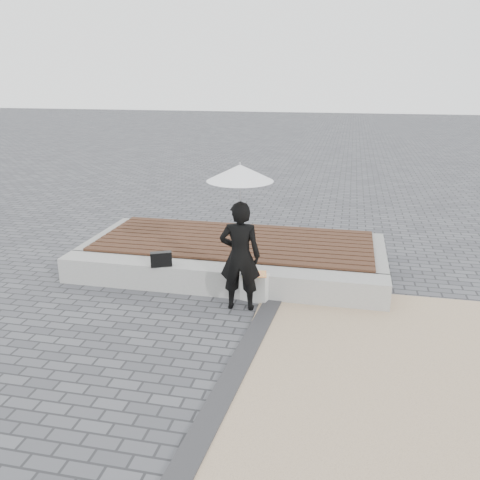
# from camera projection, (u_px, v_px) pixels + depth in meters

# --- Properties ---
(ground) EXTENTS (80.00, 80.00, 0.00)m
(ground) POSITION_uv_depth(u_px,v_px,m) (184.00, 343.00, 6.18)
(ground) COLOR #545459
(ground) RESTS_ON ground
(terrazzo_zone) EXTENTS (5.00, 5.00, 0.02)m
(terrazzo_zone) POSITION_uv_depth(u_px,v_px,m) (474.00, 401.00, 5.07)
(terrazzo_zone) COLOR tan
(terrazzo_zone) RESTS_ON ground
(edging_band) EXTENTS (0.61, 5.20, 0.04)m
(edging_band) POSITION_uv_depth(u_px,v_px,m) (235.00, 372.00, 5.56)
(edging_band) COLOR #333336
(edging_band) RESTS_ON ground
(seating_ledge) EXTENTS (5.00, 0.45, 0.40)m
(seating_ledge) POSITION_uv_depth(u_px,v_px,m) (217.00, 279.00, 7.60)
(seating_ledge) COLOR #ACACA6
(seating_ledge) RESTS_ON ground
(timber_platform) EXTENTS (5.00, 2.00, 0.40)m
(timber_platform) POSITION_uv_depth(u_px,v_px,m) (235.00, 253.00, 8.71)
(timber_platform) COLOR #9F9E9A
(timber_platform) RESTS_ON ground
(timber_decking) EXTENTS (4.60, 2.00, 0.04)m
(timber_decking) POSITION_uv_depth(u_px,v_px,m) (235.00, 241.00, 8.65)
(timber_decking) COLOR #533020
(timber_decking) RESTS_ON timber_platform
(woman) EXTENTS (0.59, 0.42, 1.54)m
(woman) POSITION_uv_depth(u_px,v_px,m) (240.00, 256.00, 6.88)
(woman) COLOR black
(woman) RESTS_ON ground
(parasol) EXTENTS (0.88, 0.88, 1.12)m
(parasol) POSITION_uv_depth(u_px,v_px,m) (240.00, 173.00, 6.53)
(parasol) COLOR #A7A8AC
(parasol) RESTS_ON ground
(handbag) EXTENTS (0.33, 0.23, 0.22)m
(handbag) POSITION_uv_depth(u_px,v_px,m) (161.00, 259.00, 7.51)
(handbag) COLOR black
(handbag) RESTS_ON seating_ledge
(canvas_tote) EXTENTS (0.43, 0.27, 0.43)m
(canvas_tote) POSITION_uv_depth(u_px,v_px,m) (255.00, 287.00, 7.28)
(canvas_tote) COLOR beige
(canvas_tote) RESTS_ON ground
(magazine) EXTENTS (0.38, 0.31, 0.01)m
(magazine) POSITION_uv_depth(u_px,v_px,m) (254.00, 274.00, 7.17)
(magazine) COLOR #FC3D50
(magazine) RESTS_ON canvas_tote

